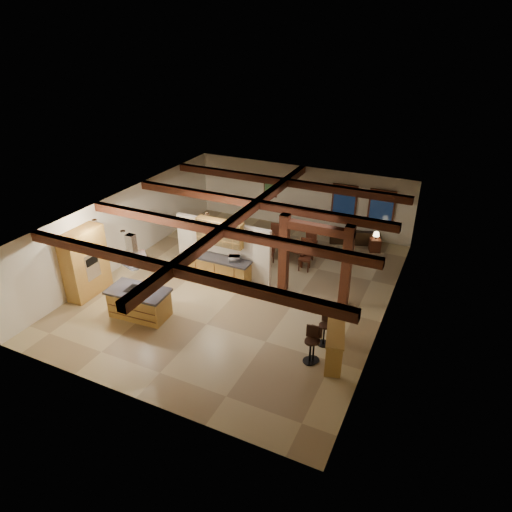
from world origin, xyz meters
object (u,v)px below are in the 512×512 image
(dining_table, at_px, (290,252))
(kitchen_island, at_px, (140,303))
(bar_counter, at_px, (335,336))
(sofa, at_px, (355,235))

(dining_table, bearing_deg, kitchen_island, -104.94)
(kitchen_island, bearing_deg, dining_table, 63.07)
(kitchen_island, relative_size, bar_counter, 1.00)
(sofa, bearing_deg, dining_table, 37.13)
(sofa, xyz_separation_m, bar_counter, (1.38, -7.72, 0.39))
(sofa, distance_m, bar_counter, 7.86)
(dining_table, xyz_separation_m, sofa, (1.95, 2.67, 0.00))
(dining_table, relative_size, bar_counter, 0.86)
(kitchen_island, bearing_deg, bar_counter, 6.70)
(kitchen_island, height_order, bar_counter, bar_counter)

